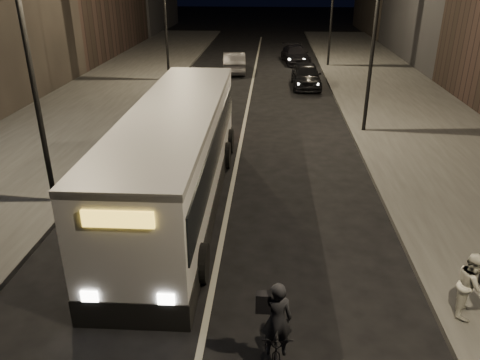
% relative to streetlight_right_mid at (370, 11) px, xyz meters
% --- Properties ---
extents(ground, '(180.00, 180.00, 0.00)m').
position_rel_streetlight_right_mid_xyz_m(ground, '(-5.33, -12.00, -5.36)').
color(ground, black).
rests_on(ground, ground).
extents(sidewalk_right, '(7.00, 70.00, 0.16)m').
position_rel_streetlight_right_mid_xyz_m(sidewalk_right, '(3.17, 2.00, -5.28)').
color(sidewalk_right, '#383836').
rests_on(sidewalk_right, ground).
extents(sidewalk_left, '(7.00, 70.00, 0.16)m').
position_rel_streetlight_right_mid_xyz_m(sidewalk_left, '(-13.83, 2.00, -5.28)').
color(sidewalk_left, '#383836').
rests_on(sidewalk_left, ground).
extents(streetlight_right_mid, '(1.20, 0.44, 8.12)m').
position_rel_streetlight_right_mid_xyz_m(streetlight_right_mid, '(0.00, 0.00, 0.00)').
color(streetlight_right_mid, black).
rests_on(streetlight_right_mid, sidewalk_right).
extents(streetlight_left_near, '(1.20, 0.44, 8.12)m').
position_rel_streetlight_right_mid_xyz_m(streetlight_left_near, '(-10.66, -8.00, 0.00)').
color(streetlight_left_near, black).
rests_on(streetlight_left_near, sidewalk_left).
extents(city_bus, '(2.93, 12.01, 3.22)m').
position_rel_streetlight_right_mid_xyz_m(city_bus, '(-6.93, -7.51, -3.61)').
color(city_bus, silver).
rests_on(city_bus, ground).
extents(cyclist_on_bicycle, '(0.67, 1.70, 1.93)m').
position_rel_streetlight_right_mid_xyz_m(cyclist_on_bicycle, '(-3.84, -14.12, -4.72)').
color(cyclist_on_bicycle, black).
rests_on(cyclist_on_bicycle, ground).
extents(pedestrian_woman, '(0.77, 0.87, 1.50)m').
position_rel_streetlight_right_mid_xyz_m(pedestrian_woman, '(0.27, -12.66, -4.45)').
color(pedestrian_woman, beige).
rests_on(pedestrian_woman, sidewalk_right).
extents(car_near, '(1.81, 4.45, 1.51)m').
position_rel_streetlight_right_mid_xyz_m(car_near, '(-1.85, 9.13, -4.60)').
color(car_near, black).
rests_on(car_near, ground).
extents(car_mid, '(1.96, 4.60, 1.48)m').
position_rel_streetlight_right_mid_xyz_m(car_mid, '(-6.81, 13.46, -4.62)').
color(car_mid, '#3B3A3D').
rests_on(car_mid, ground).
extents(car_far, '(2.48, 4.80, 1.33)m').
position_rel_streetlight_right_mid_xyz_m(car_far, '(-2.18, 17.49, -4.70)').
color(car_far, black).
rests_on(car_far, ground).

